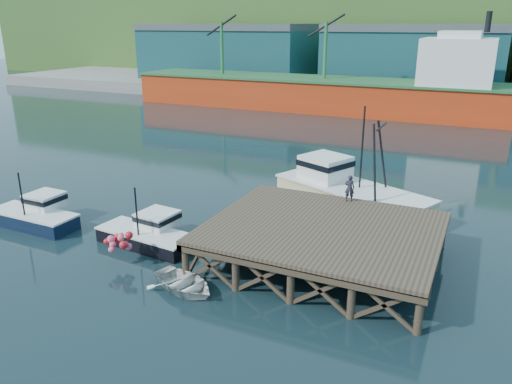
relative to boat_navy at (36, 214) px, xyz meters
The scene contains 12 objects.
ground 13.04m from the boat_navy, 12.39° to the left, with size 300.00×300.00×0.00m, color black.
wharf 18.44m from the boat_navy, ahead, with size 12.00×10.00×2.62m.
far_quay 73.90m from the boat_navy, 80.09° to the left, with size 160.00×40.00×2.00m, color gray.
warehouse_left 71.59m from the boat_navy, 108.19° to the left, with size 32.00×16.00×9.00m, color #174B4C.
warehouse_mid 69.22m from the boat_navy, 79.37° to the left, with size 28.00×16.00×9.00m, color #174B4C.
cargo_ship 51.04m from the boat_navy, 85.21° to the left, with size 55.50×10.00×13.75m.
hillside 104.08m from the boat_navy, 82.95° to the left, with size 220.00×50.00×22.00m, color #2D511E.
boat_navy is the anchor object (origin of this frame).
boat_black 8.32m from the boat_navy, ahead, with size 6.23×5.21×3.74m.
trawler 20.50m from the boat_navy, 31.65° to the left, with size 11.64×8.04×7.36m.
dinghy 13.44m from the boat_navy, 12.93° to the right, with size 2.67×3.74×0.78m, color silver.
dockworker 19.89m from the boat_navy, 21.34° to the left, with size 0.60×0.39×1.64m, color black.
Camera 1 is at (12.70, -23.75, 12.38)m, focal length 35.00 mm.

